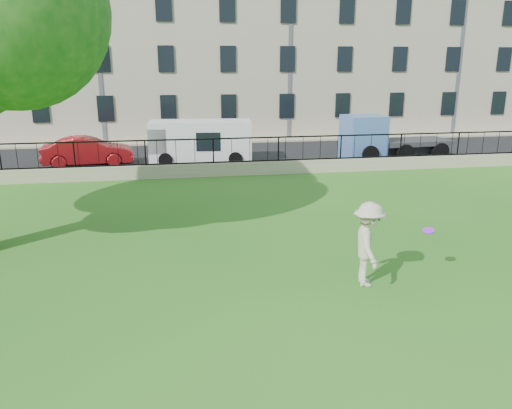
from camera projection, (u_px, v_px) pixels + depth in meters
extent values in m
plane|color=#246017|center=(260.00, 290.00, 11.39)|extent=(120.00, 120.00, 0.00)
cube|color=gray|center=(214.00, 169.00, 22.68)|extent=(50.00, 0.40, 0.60)
cube|color=black|center=(214.00, 162.00, 22.59)|extent=(50.00, 0.05, 0.06)
cube|color=black|center=(213.00, 139.00, 22.29)|extent=(50.00, 0.05, 0.06)
cube|color=black|center=(206.00, 157.00, 27.21)|extent=(60.00, 9.00, 0.01)
cube|color=gray|center=(200.00, 142.00, 32.13)|extent=(60.00, 1.40, 0.12)
cube|color=#B0A28C|center=(193.00, 40.00, 35.76)|extent=(56.00, 10.00, 13.00)
sphere|color=#175215|center=(11.00, 12.00, 11.57)|extent=(4.55, 4.55, 4.55)
imported|color=beige|center=(368.00, 244.00, 11.41)|extent=(0.97, 1.40, 1.98)
cylinder|color=#9427E1|center=(428.00, 231.00, 11.66)|extent=(0.31, 0.32, 0.12)
imported|color=#AE151B|center=(88.00, 151.00, 24.82)|extent=(4.48, 1.88, 1.44)
cube|color=silver|center=(201.00, 142.00, 25.50)|extent=(5.25, 2.42, 2.14)
cube|color=#4F75BA|center=(394.00, 137.00, 26.66)|extent=(5.65, 2.29, 2.32)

